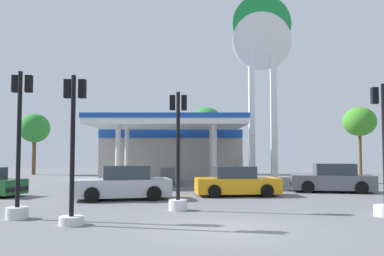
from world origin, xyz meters
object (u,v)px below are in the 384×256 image
traffic_signal_0 (20,167)px  tree_1 (208,125)px  traffic_signal_1 (74,166)px  traffic_signal_2 (179,169)px  tree_2 (361,122)px  car_0 (124,184)px  station_pole_sign (263,60)px  car_3 (333,179)px  car_2 (238,182)px  tree_0 (36,129)px

traffic_signal_0 → tree_1: 28.21m
traffic_signal_1 → traffic_signal_2: size_ratio=1.01×
tree_2 → car_0: bearing=-132.6°
tree_2 → station_pole_sign: bearing=-138.2°
tree_2 → traffic_signal_1: bearing=-125.8°
traffic_signal_0 → tree_1: bearing=75.4°
traffic_signal_2 → car_3: bearing=40.4°
traffic_signal_1 → car_3: bearing=41.7°
traffic_signal_1 → traffic_signal_2: 4.31m
car_0 → car_3: car_0 is taller
car_0 → tree_2: size_ratio=0.70×
car_2 → traffic_signal_0: traffic_signal_0 is taller
car_2 → traffic_signal_2: size_ratio=0.96×
tree_2 → traffic_signal_0: bearing=-129.6°
car_0 → tree_0: 23.86m
car_3 → tree_2: 20.29m
traffic_signal_2 → tree_2: bearing=55.5°
traffic_signal_2 → traffic_signal_0: bearing=-159.2°
car_3 → traffic_signal_2: size_ratio=1.03×
car_0 → traffic_signal_1: traffic_signal_1 is taller
tree_2 → tree_1: bearing=177.8°
traffic_signal_1 → traffic_signal_0: bearing=152.0°
traffic_signal_1 → tree_2: size_ratio=0.68×
traffic_signal_1 → traffic_signal_2: traffic_signal_1 is taller
tree_1 → car_3: bearing=-71.6°
traffic_signal_1 → traffic_signal_2: (3.04, 3.05, -0.21)m
traffic_signal_0 → traffic_signal_2: 5.47m
car_3 → traffic_signal_2: (-8.06, -6.86, 0.82)m
car_3 → traffic_signal_1: (-11.10, -9.91, 1.04)m
car_3 → tree_0: 28.46m
traffic_signal_0 → tree_2: size_ratio=0.73×
car_0 → tree_1: tree_1 is taller
car_0 → traffic_signal_2: size_ratio=1.04×
tree_2 → car_3: bearing=-116.4°
station_pole_sign → car_0: bearing=-126.7°
traffic_signal_0 → station_pole_sign: bearing=56.8°
car_2 → traffic_signal_1: 9.93m
station_pole_sign → tree_0: (-20.23, 9.17, -4.56)m
car_3 → traffic_signal_0: 15.87m
station_pole_sign → car_3: station_pole_sign is taller
traffic_signal_0 → tree_2: tree_2 is taller
traffic_signal_1 → tree_2: 34.24m
car_0 → car_2: bearing=16.1°
car_0 → traffic_signal_0: traffic_signal_0 is taller
car_0 → traffic_signal_0: (-2.49, -5.38, 0.96)m
tree_1 → tree_2: (14.92, -0.58, 0.24)m
station_pole_sign → tree_1: size_ratio=2.11×
car_0 → tree_2: bearing=47.4°
car_2 → tree_1: (-0.76, 20.20, 4.18)m
car_2 → traffic_signal_1: size_ratio=0.95×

